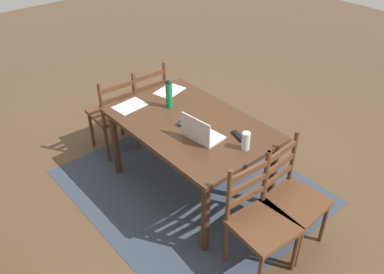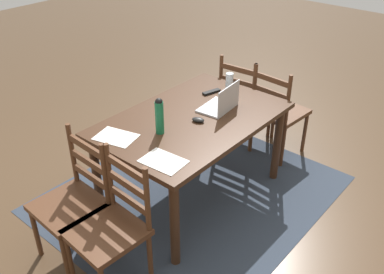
{
  "view_description": "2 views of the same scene",
  "coord_description": "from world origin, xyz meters",
  "px_view_note": "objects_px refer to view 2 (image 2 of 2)",
  "views": [
    {
      "loc": [
        -2.35,
        1.99,
        2.72
      ],
      "look_at": [
        0.15,
        -0.15,
        0.46
      ],
      "focal_mm": 37.68,
      "sensor_mm": 36.0,
      "label": 1
    },
    {
      "loc": [
        2.29,
        1.94,
        2.41
      ],
      "look_at": [
        0.01,
        0.01,
        0.6
      ],
      "focal_mm": 40.31,
      "sensor_mm": 36.0,
      "label": 2
    }
  ],
  "objects_px": {
    "chair_left_far": "(278,112)",
    "laptop": "(222,103)",
    "chair_right_near": "(74,202)",
    "drinking_glass": "(229,82)",
    "tv_remote": "(211,92)",
    "water_bottle": "(159,115)",
    "chair_left_near": "(244,100)",
    "chair_right_far": "(111,228)",
    "dining_table": "(192,127)",
    "computer_mouse": "(198,120)"
  },
  "relations": [
    {
      "from": "chair_right_near",
      "to": "drinking_glass",
      "type": "relative_size",
      "value": 6.05
    },
    {
      "from": "computer_mouse",
      "to": "tv_remote",
      "type": "height_order",
      "value": "computer_mouse"
    },
    {
      "from": "chair_left_far",
      "to": "chair_left_near",
      "type": "bearing_deg",
      "value": -89.99
    },
    {
      "from": "tv_remote",
      "to": "water_bottle",
      "type": "bearing_deg",
      "value": -65.0
    },
    {
      "from": "dining_table",
      "to": "drinking_glass",
      "type": "xyz_separation_m",
      "value": [
        -0.61,
        -0.08,
        0.17
      ]
    },
    {
      "from": "chair_left_near",
      "to": "chair_left_far",
      "type": "bearing_deg",
      "value": 90.01
    },
    {
      "from": "dining_table",
      "to": "drinking_glass",
      "type": "height_order",
      "value": "drinking_glass"
    },
    {
      "from": "chair_left_far",
      "to": "laptop",
      "type": "relative_size",
      "value": 2.79
    },
    {
      "from": "computer_mouse",
      "to": "tv_remote",
      "type": "distance_m",
      "value": 0.54
    },
    {
      "from": "water_bottle",
      "to": "drinking_glass",
      "type": "xyz_separation_m",
      "value": [
        -0.94,
        -0.05,
        -0.07
      ]
    },
    {
      "from": "chair_left_near",
      "to": "chair_right_near",
      "type": "bearing_deg",
      "value": -0.02
    },
    {
      "from": "drinking_glass",
      "to": "tv_remote",
      "type": "relative_size",
      "value": 0.92
    },
    {
      "from": "chair_right_far",
      "to": "tv_remote",
      "type": "bearing_deg",
      "value": -166.43
    },
    {
      "from": "chair_right_near",
      "to": "tv_remote",
      "type": "bearing_deg",
      "value": 178.61
    },
    {
      "from": "chair_right_near",
      "to": "tv_remote",
      "type": "relative_size",
      "value": 5.59
    },
    {
      "from": "drinking_glass",
      "to": "computer_mouse",
      "type": "relative_size",
      "value": 1.57
    },
    {
      "from": "chair_right_far",
      "to": "computer_mouse",
      "type": "height_order",
      "value": "chair_right_far"
    },
    {
      "from": "chair_right_far",
      "to": "dining_table",
      "type": "bearing_deg",
      "value": -169.13
    },
    {
      "from": "laptop",
      "to": "dining_table",
      "type": "bearing_deg",
      "value": -21.72
    },
    {
      "from": "chair_right_far",
      "to": "chair_left_far",
      "type": "distance_m",
      "value": 2.1
    },
    {
      "from": "drinking_glass",
      "to": "tv_remote",
      "type": "xyz_separation_m",
      "value": [
        0.15,
        -0.08,
        -0.07
      ]
    },
    {
      "from": "chair_right_far",
      "to": "computer_mouse",
      "type": "relative_size",
      "value": 9.5
    },
    {
      "from": "water_bottle",
      "to": "chair_left_far",
      "type": "bearing_deg",
      "value": 170.89
    },
    {
      "from": "dining_table",
      "to": "chair_left_near",
      "type": "relative_size",
      "value": 1.6
    },
    {
      "from": "chair_right_near",
      "to": "laptop",
      "type": "distance_m",
      "value": 1.38
    },
    {
      "from": "water_bottle",
      "to": "computer_mouse",
      "type": "relative_size",
      "value": 2.84
    },
    {
      "from": "chair_left_far",
      "to": "tv_remote",
      "type": "bearing_deg",
      "value": -30.82
    },
    {
      "from": "chair_right_near",
      "to": "water_bottle",
      "type": "height_order",
      "value": "water_bottle"
    },
    {
      "from": "laptop",
      "to": "tv_remote",
      "type": "bearing_deg",
      "value": -127.09
    },
    {
      "from": "chair_left_far",
      "to": "water_bottle",
      "type": "xyz_separation_m",
      "value": [
        1.39,
        -0.22,
        0.46
      ]
    },
    {
      "from": "water_bottle",
      "to": "tv_remote",
      "type": "bearing_deg",
      "value": -170.42
    },
    {
      "from": "dining_table",
      "to": "water_bottle",
      "type": "relative_size",
      "value": 5.35
    },
    {
      "from": "dining_table",
      "to": "computer_mouse",
      "type": "bearing_deg",
      "value": 72.02
    },
    {
      "from": "chair_left_far",
      "to": "water_bottle",
      "type": "height_order",
      "value": "water_bottle"
    },
    {
      "from": "laptop",
      "to": "tv_remote",
      "type": "xyz_separation_m",
      "value": [
        -0.2,
        -0.26,
        -0.05
      ]
    },
    {
      "from": "chair_right_near",
      "to": "drinking_glass",
      "type": "distance_m",
      "value": 1.7
    },
    {
      "from": "chair_right_far",
      "to": "chair_right_near",
      "type": "distance_m",
      "value": 0.4
    },
    {
      "from": "dining_table",
      "to": "chair_left_near",
      "type": "bearing_deg",
      "value": -169.4
    },
    {
      "from": "laptop",
      "to": "water_bottle",
      "type": "relative_size",
      "value": 1.2
    },
    {
      "from": "laptop",
      "to": "water_bottle",
      "type": "distance_m",
      "value": 0.61
    },
    {
      "from": "chair_left_far",
      "to": "tv_remote",
      "type": "distance_m",
      "value": 0.76
    },
    {
      "from": "chair_left_near",
      "to": "laptop",
      "type": "xyz_separation_m",
      "value": [
        0.79,
        0.3,
        0.37
      ]
    },
    {
      "from": "chair_right_near",
      "to": "laptop",
      "type": "height_order",
      "value": "laptop"
    },
    {
      "from": "chair_right_near",
      "to": "water_bottle",
      "type": "relative_size",
      "value": 3.35
    },
    {
      "from": "chair_right_far",
      "to": "chair_left_near",
      "type": "relative_size",
      "value": 1.0
    },
    {
      "from": "chair_left_near",
      "to": "chair_right_near",
      "type": "distance_m",
      "value": 2.1
    },
    {
      "from": "chair_left_near",
      "to": "laptop",
      "type": "bearing_deg",
      "value": 20.51
    },
    {
      "from": "chair_left_far",
      "to": "laptop",
      "type": "height_order",
      "value": "laptop"
    },
    {
      "from": "chair_left_near",
      "to": "drinking_glass",
      "type": "distance_m",
      "value": 0.6
    },
    {
      "from": "dining_table",
      "to": "drinking_glass",
      "type": "distance_m",
      "value": 0.63
    }
  ]
}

